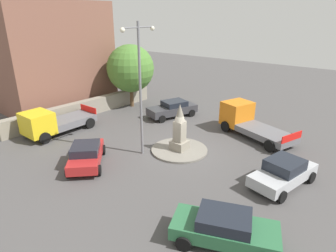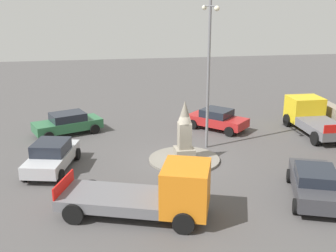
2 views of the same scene
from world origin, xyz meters
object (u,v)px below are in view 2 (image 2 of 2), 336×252
Objects in this scene: car_red_far_side at (217,119)px; monument at (185,134)px; streetlamp at (209,62)px; car_green_waiting at (68,123)px; truck_yellow_parked_right at (312,117)px; truck_orange_approaching at (157,193)px; car_silver_parked_left at (52,156)px; car_dark_grey_passing at (314,183)px.

monument is at bearing -33.08° from car_red_far_side.
streetlamp reaches higher than car_green_waiting.
truck_yellow_parked_right is 14.92m from truck_orange_approaching.
monument is 6.15m from car_red_far_side.
monument is 0.80× the size of car_red_far_side.
car_red_far_side is at bearing 116.78° from car_silver_parked_left.
truck_orange_approaching is at bearing -51.38° from truck_yellow_parked_right.
streetlamp is 1.32× the size of truck_orange_approaching.
streetlamp is 1.83× the size of car_green_waiting.
monument is 10.04m from truck_yellow_parked_right.
car_dark_grey_passing is 10.13m from truck_yellow_parked_right.
car_red_far_side is 9.76m from car_green_waiting.
monument is 0.67× the size of car_dark_grey_passing.
car_dark_grey_passing is at bearing -27.76° from truck_yellow_parked_right.
streetlamp is 9.38m from truck_orange_approaching.
car_red_far_side is (-5.10, 3.32, -0.82)m from monument.
truck_yellow_parked_right is (-1.84, 7.61, -4.01)m from streetlamp.
car_green_waiting is at bearing -93.98° from car_red_far_side.
car_silver_parked_left is at bearing -141.04° from truck_orange_approaching.
truck_yellow_parked_right reaches higher than car_silver_parked_left.
streetlamp is 9.99m from car_green_waiting.
streetlamp reaches higher than truck_orange_approaching.
car_silver_parked_left is 0.81× the size of truck_yellow_parked_right.
monument is 6.14m from truck_orange_approaching.
car_dark_grey_passing is 12.63m from car_silver_parked_left.
car_green_waiting is (-5.82, 0.46, -0.02)m from car_silver_parked_left.
car_red_far_side is 0.87× the size of car_green_waiting.
car_dark_grey_passing is at bearing 40.98° from monument.
car_dark_grey_passing is 1.19× the size of car_red_far_side.
monument reaches higher than truck_orange_approaching.
streetlamp reaches higher than truck_yellow_parked_right.
streetlamp is 8.79m from truck_yellow_parked_right.
car_silver_parked_left is (-5.26, -11.48, 0.01)m from car_dark_grey_passing.
streetlamp is at bearing -157.95° from car_dark_grey_passing.
truck_orange_approaching is (11.44, 4.08, 0.31)m from car_green_waiting.
truck_orange_approaching is at bearing -28.46° from streetlamp.
car_silver_parked_left is 1.12× the size of car_red_far_side.
truck_yellow_parked_right is (1.44, 6.00, 0.26)m from car_red_far_side.
truck_orange_approaching is at bearing -27.73° from car_red_far_side.
monument is at bearing 157.58° from truck_orange_approaching.
truck_orange_approaching is (7.48, -4.05, -3.95)m from streetlamp.
car_green_waiting is 0.72× the size of truck_orange_approaching.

